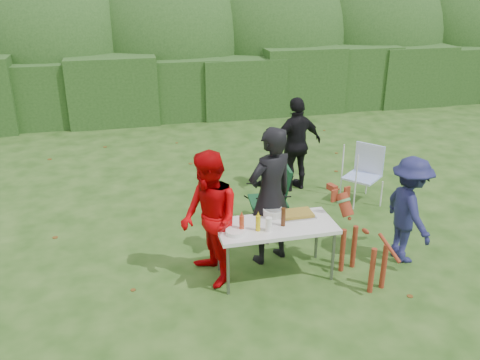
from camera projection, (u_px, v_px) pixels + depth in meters
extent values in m
plane|color=#1E4211|center=(258.00, 277.00, 6.61)|extent=(80.00, 80.00, 0.00)
cube|color=#23471C|center=(179.00, 86.00, 13.46)|extent=(22.00, 1.40, 1.70)
ellipsoid|color=#3D6628|center=(171.00, 49.00, 14.61)|extent=(20.00, 2.60, 3.20)
cube|color=silver|center=(276.00, 226.00, 6.39)|extent=(1.50, 0.70, 0.05)
cylinder|color=slate|center=(228.00, 270.00, 6.13)|extent=(0.04, 0.04, 0.69)
cylinder|color=slate|center=(333.00, 256.00, 6.43)|extent=(0.04, 0.04, 0.69)
cylinder|color=slate|center=(219.00, 247.00, 6.64)|extent=(0.04, 0.04, 0.69)
cylinder|color=slate|center=(317.00, 235.00, 6.93)|extent=(0.04, 0.04, 0.69)
imported|color=black|center=(270.00, 196.00, 6.67)|extent=(0.81, 0.68, 1.90)
imported|color=#B70105|center=(210.00, 220.00, 6.23)|extent=(0.82, 0.96, 1.73)
imported|color=black|center=(297.00, 144.00, 8.97)|extent=(1.06, 0.64, 1.69)
imported|color=#1D1F4D|center=(409.00, 210.00, 6.75)|extent=(0.57, 0.97, 1.48)
cube|color=#B7B7BA|center=(297.00, 215.00, 6.60)|extent=(0.45, 0.30, 0.02)
cube|color=olive|center=(297.00, 213.00, 6.58)|extent=(0.40, 0.26, 0.04)
cylinder|color=gold|center=(258.00, 223.00, 6.19)|extent=(0.06, 0.06, 0.20)
cylinder|color=#AF381A|center=(242.00, 224.00, 6.15)|extent=(0.06, 0.06, 0.22)
cylinder|color=#47230F|center=(283.00, 217.00, 6.30)|extent=(0.06, 0.06, 0.24)
cylinder|color=white|center=(227.00, 216.00, 6.31)|extent=(0.12, 0.12, 0.26)
cylinder|color=white|center=(269.00, 224.00, 6.18)|extent=(0.08, 0.08, 0.18)
cylinder|color=silver|center=(273.00, 212.00, 6.58)|extent=(0.26, 0.26, 0.10)
cylinder|color=white|center=(235.00, 232.00, 6.14)|extent=(0.24, 0.24, 0.05)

